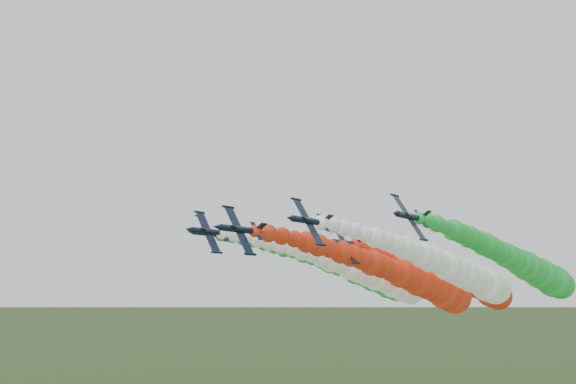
% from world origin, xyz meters
% --- Properties ---
extents(jet_lead, '(12.36, 72.85, 17.94)m').
position_xyz_m(jet_lead, '(-0.63, 38.45, 33.70)').
color(jet_lead, '#111D35').
rests_on(jet_lead, ground).
extents(jet_inner_left, '(11.83, 72.32, 17.40)m').
position_xyz_m(jet_inner_left, '(-15.05, 44.07, 35.23)').
color(jet_inner_left, '#111D35').
rests_on(jet_inner_left, ground).
extents(jet_inner_right, '(11.91, 72.40, 17.48)m').
position_xyz_m(jet_inner_right, '(5.70, 45.84, 35.50)').
color(jet_inner_right, '#111D35').
rests_on(jet_inner_right, ground).
extents(jet_outer_left, '(11.97, 72.46, 17.54)m').
position_xyz_m(jet_outer_left, '(-22.76, 52.00, 35.72)').
color(jet_outer_left, '#111D35').
rests_on(jet_outer_left, ground).
extents(jet_outer_right, '(11.65, 72.14, 17.22)m').
position_xyz_m(jet_outer_right, '(16.88, 56.09, 36.52)').
color(jet_outer_right, '#111D35').
rests_on(jet_outer_right, ground).
extents(jet_trail, '(12.02, 72.51, 17.59)m').
position_xyz_m(jet_trail, '(-0.11, 65.07, 33.57)').
color(jet_trail, '#111D35').
rests_on(jet_trail, ground).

